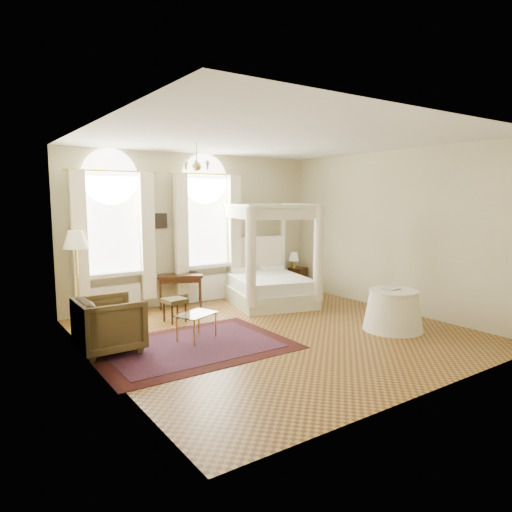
{
  "coord_description": "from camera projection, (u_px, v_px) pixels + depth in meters",
  "views": [
    {
      "loc": [
        -4.68,
        -6.14,
        2.34
      ],
      "look_at": [
        -0.18,
        0.4,
        1.32
      ],
      "focal_mm": 32.0,
      "sensor_mm": 36.0,
      "label": 1
    }
  ],
  "objects": [
    {
      "name": "wall_pictures",
      "position": [
        201.0,
        218.0,
        10.18
      ],
      "size": [
        2.54,
        0.03,
        0.39
      ],
      "color": "black",
      "rests_on": "room_walls"
    },
    {
      "name": "oriental_rug",
      "position": [
        192.0,
        347.0,
        7.18
      ],
      "size": [
        3.03,
        2.18,
        0.01
      ],
      "color": "#3E100F",
      "rests_on": "ground"
    },
    {
      "name": "laptop",
      "position": [
        189.0,
        272.0,
        9.97
      ],
      "size": [
        0.42,
        0.34,
        0.03
      ],
      "primitive_type": "imported",
      "rotation": [
        0.0,
        0.0,
        2.81
      ],
      "color": "black",
      "rests_on": "writing_desk"
    },
    {
      "name": "room_walls",
      "position": [
        278.0,
        219.0,
        7.7
      ],
      "size": [
        6.0,
        6.0,
        6.0
      ],
      "color": "beige",
      "rests_on": "ground"
    },
    {
      "name": "side_table",
      "position": [
        393.0,
        310.0,
        8.09
      ],
      "size": [
        1.05,
        1.05,
        0.72
      ],
      "color": "silver",
      "rests_on": "ground"
    },
    {
      "name": "canopy_bed",
      "position": [
        269.0,
        281.0,
        10.11
      ],
      "size": [
        2.1,
        2.37,
        2.2
      ],
      "color": "beige",
      "rests_on": "ground"
    },
    {
      "name": "coffee_table",
      "position": [
        196.0,
        316.0,
        7.52
      ],
      "size": [
        0.77,
        0.67,
        0.44
      ],
      "color": "white",
      "rests_on": "ground"
    },
    {
      "name": "window_left",
      "position": [
        114.0,
        241.0,
        9.04
      ],
      "size": [
        1.62,
        0.27,
        3.29
      ],
      "color": "white",
      "rests_on": "room_walls"
    },
    {
      "name": "writing_desk",
      "position": [
        180.0,
        279.0,
        9.76
      ],
      "size": [
        1.06,
        0.84,
        0.71
      ],
      "color": "#36200E",
      "rests_on": "ground"
    },
    {
      "name": "nightstand",
      "position": [
        298.0,
        279.0,
        11.64
      ],
      "size": [
        0.49,
        0.47,
        0.57
      ],
      "primitive_type": "cube",
      "rotation": [
        0.0,
        0.0,
        0.33
      ],
      "color": "#36200E",
      "rests_on": "ground"
    },
    {
      "name": "ground",
      "position": [
        277.0,
        333.0,
        7.95
      ],
      "size": [
        6.0,
        6.0,
        0.0
      ],
      "primitive_type": "plane",
      "color": "olive",
      "rests_on": "ground"
    },
    {
      "name": "stool",
      "position": [
        175.0,
        302.0,
        8.6
      ],
      "size": [
        0.44,
        0.44,
        0.45
      ],
      "color": "#45391D",
      "rests_on": "ground"
    },
    {
      "name": "floor_lamp",
      "position": [
        76.0,
        244.0,
        8.31
      ],
      "size": [
        0.45,
        0.45,
        1.75
      ],
      "color": "gold",
      "rests_on": "ground"
    },
    {
      "name": "window_right",
      "position": [
        207.0,
        236.0,
        10.22
      ],
      "size": [
        1.62,
        0.27,
        3.29
      ],
      "color": "white",
      "rests_on": "room_walls"
    },
    {
      "name": "armchair",
      "position": [
        110.0,
        325.0,
        6.92
      ],
      "size": [
        0.94,
        0.91,
        0.85
      ],
      "primitive_type": "imported",
      "rotation": [
        0.0,
        0.0,
        1.57
      ],
      "color": "#45361D",
      "rests_on": "ground"
    },
    {
      "name": "chandelier",
      "position": [
        197.0,
        165.0,
        8.05
      ],
      "size": [
        0.51,
        0.45,
        0.5
      ],
      "color": "gold",
      "rests_on": "room_walls"
    },
    {
      "name": "book",
      "position": [
        386.0,
        289.0,
        8.07
      ],
      "size": [
        0.22,
        0.3,
        0.03
      ],
      "primitive_type": "imported",
      "rotation": [
        0.0,
        0.0,
        0.01
      ],
      "color": "black",
      "rests_on": "side_table"
    },
    {
      "name": "nightstand_lamp",
      "position": [
        294.0,
        258.0,
        11.6
      ],
      "size": [
        0.26,
        0.26,
        0.38
      ],
      "color": "gold",
      "rests_on": "nightstand"
    }
  ]
}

